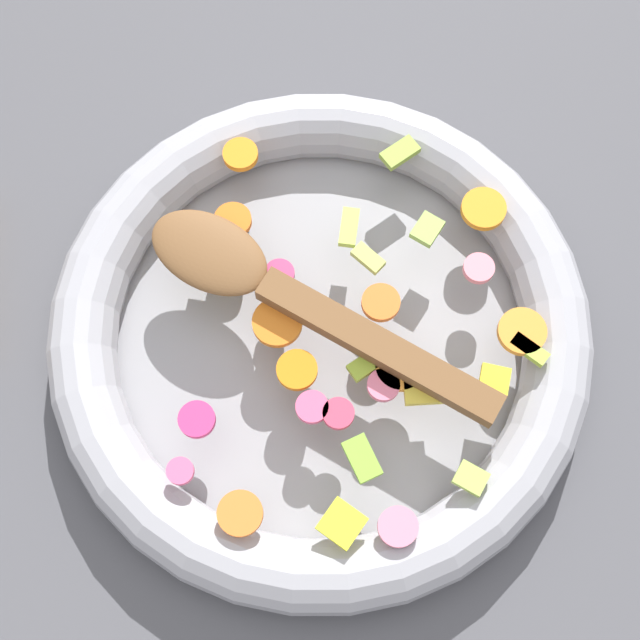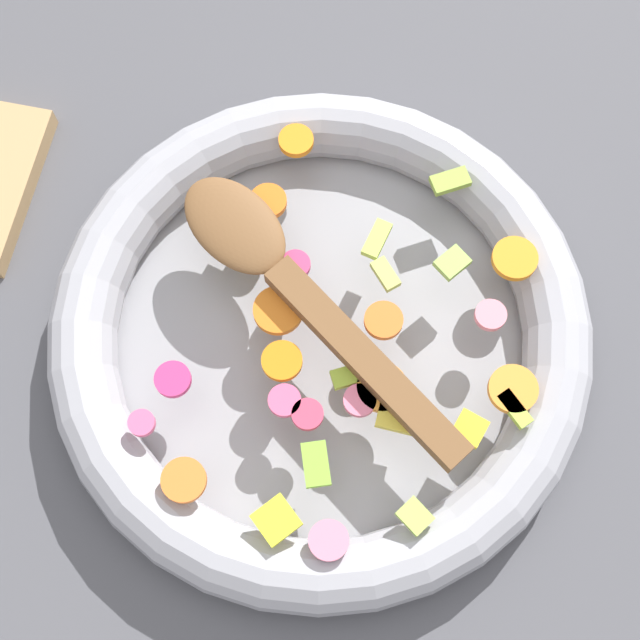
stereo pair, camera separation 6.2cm
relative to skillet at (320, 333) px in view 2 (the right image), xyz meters
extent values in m
plane|color=#4C4C51|center=(0.00, 0.00, -0.02)|extent=(4.00, 4.00, 0.00)
cylinder|color=gray|center=(0.00, 0.00, -0.02)|extent=(0.34, 0.34, 0.01)
torus|color=#9E9EA5|center=(0.00, 0.00, 0.00)|extent=(0.39, 0.39, 0.05)
cylinder|color=orange|center=(-0.14, 0.02, 0.03)|extent=(0.04, 0.04, 0.01)
cylinder|color=orange|center=(0.03, 0.00, 0.03)|extent=(0.04, 0.04, 0.01)
cylinder|color=orange|center=(-0.04, -0.01, 0.03)|extent=(0.04, 0.04, 0.01)
cylinder|color=orange|center=(0.06, -0.08, 0.03)|extent=(0.04, 0.04, 0.01)
cylinder|color=orange|center=(-0.13, -0.07, 0.03)|extent=(0.04, 0.04, 0.01)
cylinder|color=orange|center=(-0.05, 0.04, 0.03)|extent=(0.03, 0.03, 0.01)
cylinder|color=orange|center=(0.05, -0.14, 0.03)|extent=(0.03, 0.03, 0.01)
cylinder|color=orange|center=(0.02, 0.04, 0.03)|extent=(0.03, 0.03, 0.01)
cylinder|color=orange|center=(0.06, 0.13, 0.03)|extent=(0.04, 0.04, 0.01)
cube|color=#AAC953|center=(-0.09, 0.12, 0.03)|extent=(0.03, 0.03, 0.01)
cube|color=#94B131|center=(-0.03, 0.04, 0.03)|extent=(0.03, 0.02, 0.01)
cube|color=#92B13F|center=(-0.07, -0.12, 0.03)|extent=(0.03, 0.03, 0.01)
cube|color=#B5C558|center=(-0.04, -0.04, 0.03)|extent=(0.02, 0.03, 0.01)
cube|color=#82BA37|center=(-0.02, 0.10, 0.03)|extent=(0.03, 0.03, 0.01)
cube|color=#98C052|center=(-0.08, -0.06, 0.03)|extent=(0.03, 0.03, 0.01)
cube|color=#BBD950|center=(-0.03, -0.07, 0.03)|extent=(0.02, 0.03, 0.01)
cube|color=#A3C03B|center=(0.06, -0.04, 0.03)|extent=(0.02, 0.02, 0.01)
cube|color=#A3C741|center=(-0.14, 0.04, 0.03)|extent=(0.03, 0.03, 0.01)
cylinder|color=#E55683|center=(0.10, 0.10, 0.03)|extent=(0.02, 0.02, 0.01)
cylinder|color=pink|center=(-0.04, 0.15, 0.03)|extent=(0.04, 0.04, 0.01)
cylinder|color=pink|center=(-0.12, -0.03, 0.03)|extent=(0.03, 0.03, 0.01)
cylinder|color=#CE3C59|center=(-0.01, 0.07, 0.03)|extent=(0.03, 0.03, 0.01)
cylinder|color=#D23270|center=(0.09, 0.06, 0.03)|extent=(0.04, 0.04, 0.01)
cylinder|color=#C6396B|center=(0.03, -0.04, 0.03)|extent=(0.03, 0.03, 0.01)
cylinder|color=pink|center=(-0.04, 0.05, 0.03)|extent=(0.03, 0.03, 0.01)
cylinder|color=#E3537C|center=(0.01, 0.06, 0.03)|extent=(0.03, 0.03, 0.01)
cube|color=gold|center=(-0.06, 0.05, 0.03)|extent=(0.03, 0.03, 0.01)
cube|color=yellow|center=(0.00, 0.14, 0.03)|extent=(0.04, 0.04, 0.01)
cube|color=yellow|center=(-0.11, 0.06, 0.03)|extent=(0.03, 0.03, 0.01)
cube|color=yellow|center=(0.07, -0.07, 0.03)|extent=(0.03, 0.03, 0.01)
cube|color=brown|center=(-0.04, 0.03, 0.04)|extent=(0.16, 0.13, 0.01)
ellipsoid|color=brown|center=(0.07, -0.05, 0.04)|extent=(0.11, 0.10, 0.01)
camera|label=1|loc=(0.02, 0.21, 0.62)|focal=50.00mm
camera|label=2|loc=(-0.04, 0.20, 0.62)|focal=50.00mm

